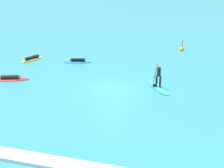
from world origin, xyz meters
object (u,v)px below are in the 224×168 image
Objects in this scene: surfer_on_red_board at (10,78)px; marker_buoy at (182,49)px; surfer_on_yellow_board at (32,59)px; surfer_on_teal_board at (158,84)px; surfer_on_blue_board at (77,61)px.

marker_buoy reaches higher than surfer_on_red_board.
surfer_on_yellow_board is 5.42m from surfer_on_red_board.
surfer_on_yellow_board is 0.80× the size of surfer_on_red_board.
surfer_on_yellow_board is at bearing 81.86° from surfer_on_red_board.
surfer_on_yellow_board is at bearing 39.33° from surfer_on_teal_board.
surfer_on_blue_board is 1.98× the size of marker_buoy.
surfer_on_red_board is at bearing 62.59° from surfer_on_teal_board.
surfer_on_yellow_board is at bearing -152.51° from marker_buoy.
marker_buoy is at bearing 143.49° from surfer_on_yellow_board.
surfer_on_yellow_board is 0.83× the size of surfer_on_teal_board.
marker_buoy reaches higher than surfer_on_blue_board.
surfer_on_yellow_board is 13.72m from surfer_on_teal_board.
surfer_on_teal_board is 0.96× the size of surfer_on_red_board.
surfer_on_blue_board is 9.54m from surfer_on_teal_board.
surfer_on_teal_board is 2.18× the size of marker_buoy.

